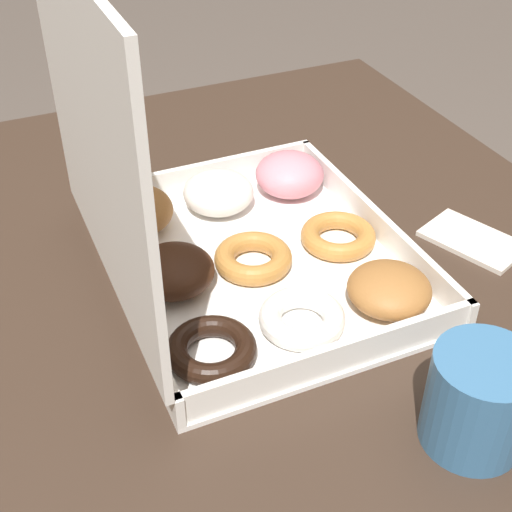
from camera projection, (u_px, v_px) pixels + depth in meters
name	position (u px, v px, depth m)	size (l,w,h in m)	color
dining_table	(269.00, 347.00, 0.87)	(0.97, 0.80, 0.77)	#38281E
donut_box	(223.00, 226.00, 0.75)	(0.36, 0.31, 0.35)	white
coffee_mug	(479.00, 399.00, 0.58)	(0.09, 0.09, 0.09)	teal
paper_napkin	(473.00, 240.00, 0.83)	(0.13, 0.11, 0.01)	silver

